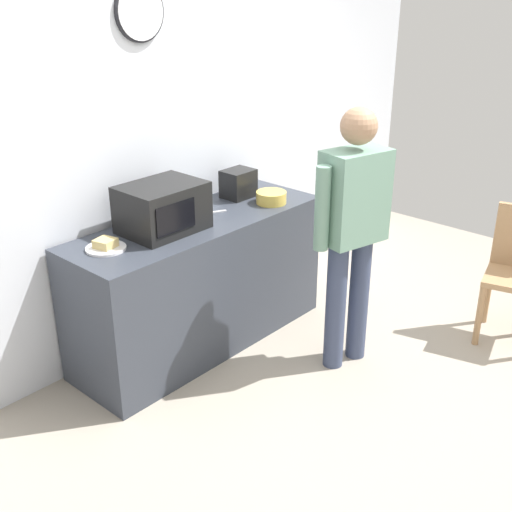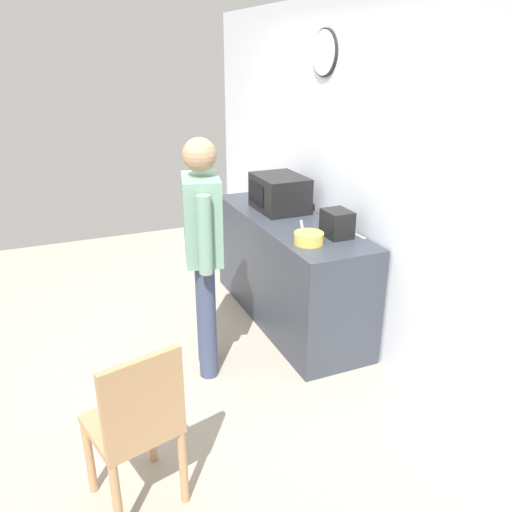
% 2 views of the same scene
% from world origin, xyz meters
% --- Properties ---
extents(ground_plane, '(6.00, 6.00, 0.00)m').
position_xyz_m(ground_plane, '(0.00, 0.00, 0.00)').
color(ground_plane, '#9E9384').
extents(back_wall, '(5.40, 0.13, 2.60)m').
position_xyz_m(back_wall, '(-0.00, 1.60, 1.30)').
color(back_wall, silver).
rests_on(back_wall, ground_plane).
extents(kitchen_counter, '(1.86, 0.62, 0.91)m').
position_xyz_m(kitchen_counter, '(-0.23, 1.22, 0.46)').
color(kitchen_counter, '#333842').
rests_on(kitchen_counter, ground_plane).
extents(microwave, '(0.50, 0.39, 0.30)m').
position_xyz_m(microwave, '(-0.50, 1.25, 1.06)').
color(microwave, black).
rests_on(microwave, kitchen_counter).
extents(sandwich_plate, '(0.24, 0.24, 0.07)m').
position_xyz_m(sandwich_plate, '(-0.92, 1.27, 0.93)').
color(sandwich_plate, white).
rests_on(sandwich_plate, kitchen_counter).
extents(salad_bowl, '(0.21, 0.21, 0.08)m').
position_xyz_m(salad_bowl, '(0.35, 1.08, 0.95)').
color(salad_bowl, gold).
rests_on(salad_bowl, kitchen_counter).
extents(toaster, '(0.22, 0.18, 0.20)m').
position_xyz_m(toaster, '(0.29, 1.35, 1.01)').
color(toaster, black).
rests_on(toaster, kitchen_counter).
extents(fork_utensil, '(0.16, 0.09, 0.01)m').
position_xyz_m(fork_utensil, '(-0.06, 1.24, 0.92)').
color(fork_utensil, silver).
rests_on(fork_utensil, kitchen_counter).
extents(spoon_utensil, '(0.17, 0.04, 0.01)m').
position_xyz_m(spoon_utensil, '(0.34, 1.50, 0.92)').
color(spoon_utensil, silver).
rests_on(spoon_utensil, kitchen_counter).
extents(person_standing, '(0.58, 0.33, 1.69)m').
position_xyz_m(person_standing, '(0.24, 0.33, 0.99)').
color(person_standing, '#37415E').
rests_on(person_standing, ground_plane).
extents(wooden_chair, '(0.49, 0.49, 0.94)m').
position_xyz_m(wooden_chair, '(1.30, -0.35, 0.52)').
color(wooden_chair, '#A87F56').
rests_on(wooden_chair, ground_plane).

